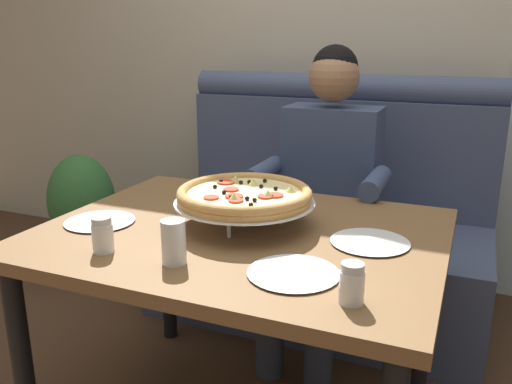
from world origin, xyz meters
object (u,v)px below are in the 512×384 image
at_px(pizza, 245,195).
at_px(shaker_parmesan, 352,286).
at_px(diner_main, 324,184).
at_px(plate_near_left, 100,219).
at_px(dining_table, 241,255).
at_px(plate_near_right, 370,240).
at_px(booth_bench, 322,231).
at_px(plate_far_side, 293,271).
at_px(drinking_glass, 174,244).
at_px(potted_plant, 83,211).
at_px(shaker_pepper_flakes, 103,237).

height_order(pizza, shaker_parmesan, pizza).
xyz_separation_m(diner_main, plate_near_left, (-0.52, -0.79, 0.03)).
relative_size(dining_table, pizza, 2.75).
height_order(pizza, plate_near_right, pizza).
relative_size(booth_bench, shaker_parmesan, 16.03).
xyz_separation_m(shaker_parmesan, plate_far_side, (-0.17, 0.09, -0.03)).
xyz_separation_m(plate_near_left, drinking_glass, (0.39, -0.18, 0.04)).
relative_size(shaker_parmesan, plate_near_right, 0.42).
xyz_separation_m(booth_bench, pizza, (-0.01, -0.90, 0.43)).
bearing_deg(shaker_parmesan, potted_plant, 147.41).
bearing_deg(drinking_glass, diner_main, 82.27).
relative_size(dining_table, plate_near_right, 5.32).
bearing_deg(plate_near_right, plate_near_left, -169.43).
height_order(booth_bench, diner_main, diner_main).
xyz_separation_m(booth_bench, potted_plant, (-1.31, -0.17, -0.01)).
distance_m(pizza, drinking_glass, 0.35).
xyz_separation_m(pizza, potted_plant, (-1.30, 0.73, -0.44)).
height_order(shaker_pepper_flakes, potted_plant, shaker_pepper_flakes).
height_order(pizza, drinking_glass, pizza).
bearing_deg(dining_table, pizza, 98.07).
height_order(booth_bench, shaker_parmesan, booth_bench).
relative_size(pizza, plate_near_right, 1.93).
relative_size(booth_bench, potted_plant, 2.19).
height_order(diner_main, pizza, diner_main).
xyz_separation_m(dining_table, plate_near_left, (-0.45, -0.12, 0.09)).
distance_m(booth_bench, drinking_glass, 1.30).
bearing_deg(plate_far_side, drinking_glass, -169.95).
xyz_separation_m(drinking_glass, potted_plant, (-1.25, 1.07, -0.39)).
height_order(dining_table, plate_near_right, plate_near_right).
xyz_separation_m(shaker_parmesan, plate_near_right, (-0.03, 0.38, -0.03)).
relative_size(diner_main, plate_near_left, 5.68).
relative_size(drinking_glass, potted_plant, 0.17).
relative_size(pizza, shaker_parmesan, 4.63).
distance_m(dining_table, plate_near_left, 0.47).
distance_m(dining_table, shaker_parmesan, 0.55).
bearing_deg(plate_near_left, diner_main, 56.61).
xyz_separation_m(pizza, plate_near_right, (0.40, -0.00, -0.09)).
distance_m(dining_table, plate_far_side, 0.37).
relative_size(diner_main, drinking_glass, 10.71).
distance_m(pizza, plate_near_right, 0.41).
distance_m(booth_bench, shaker_parmesan, 1.40).
bearing_deg(drinking_glass, dining_table, 79.45).
xyz_separation_m(plate_far_side, potted_plant, (-1.56, 1.02, -0.35)).
distance_m(dining_table, diner_main, 0.69).
distance_m(booth_bench, pizza, 1.00).
relative_size(shaker_parmesan, shaker_pepper_flakes, 0.95).
height_order(diner_main, shaker_parmesan, diner_main).
height_order(booth_bench, plate_far_side, booth_bench).
bearing_deg(shaker_parmesan, plate_far_side, 151.59).
bearing_deg(potted_plant, pizza, -29.23).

